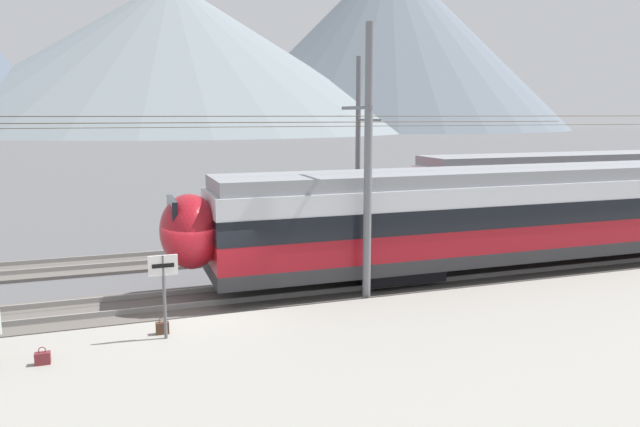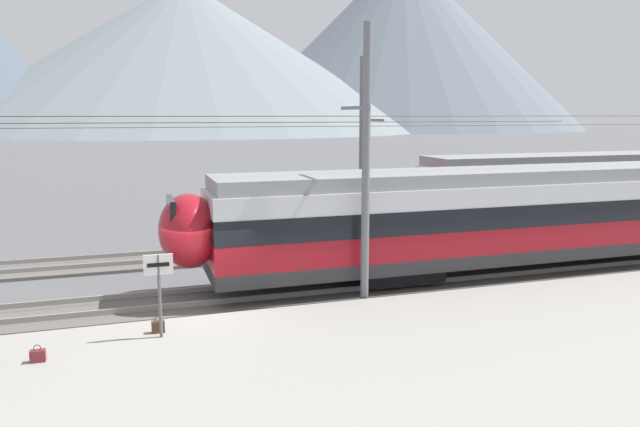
{
  "view_description": "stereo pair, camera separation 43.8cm",
  "coord_description": "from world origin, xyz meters",
  "px_view_note": "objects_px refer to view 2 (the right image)",
  "views": [
    {
      "loc": [
        -2.37,
        -16.35,
        5.74
      ],
      "look_at": [
        4.24,
        2.84,
        2.36
      ],
      "focal_mm": 33.42,
      "sensor_mm": 36.0,
      "label": 1
    },
    {
      "loc": [
        -1.96,
        -16.48,
        5.74
      ],
      "look_at": [
        4.24,
        2.84,
        2.36
      ],
      "focal_mm": 33.42,
      "sensor_mm": 36.0,
      "label": 2
    }
  ],
  "objects_px": {
    "handbag_beside_passenger": "(38,356)",
    "handbag_near_sign": "(158,327)",
    "train_near_platform": "(620,207)",
    "catenary_mast_mid": "(364,164)",
    "platform_sign": "(159,277)",
    "catenary_mast_far_side": "(363,146)"
  },
  "relations": [
    {
      "from": "platform_sign",
      "to": "handbag_beside_passenger",
      "type": "xyz_separation_m",
      "value": [
        -2.7,
        -0.7,
        -1.4
      ]
    },
    {
      "from": "train_near_platform",
      "to": "catenary_mast_far_side",
      "type": "distance_m",
      "value": 11.1
    },
    {
      "from": "catenary_mast_mid",
      "to": "handbag_beside_passenger",
      "type": "height_order",
      "value": "catenary_mast_mid"
    },
    {
      "from": "train_near_platform",
      "to": "catenary_mast_mid",
      "type": "relative_size",
      "value": 0.77
    },
    {
      "from": "catenary_mast_far_side",
      "to": "handbag_beside_passenger",
      "type": "distance_m",
      "value": 17.88
    },
    {
      "from": "handbag_near_sign",
      "to": "train_near_platform",
      "type": "bearing_deg",
      "value": 10.2
    },
    {
      "from": "catenary_mast_far_side",
      "to": "handbag_beside_passenger",
      "type": "height_order",
      "value": "catenary_mast_far_side"
    },
    {
      "from": "handbag_beside_passenger",
      "to": "catenary_mast_mid",
      "type": "bearing_deg",
      "value": 15.47
    },
    {
      "from": "train_near_platform",
      "to": "catenary_mast_mid",
      "type": "height_order",
      "value": "catenary_mast_mid"
    },
    {
      "from": "platform_sign",
      "to": "catenary_mast_far_side",
      "type": "bearing_deg",
      "value": 49.1
    },
    {
      "from": "catenary_mast_far_side",
      "to": "handbag_near_sign",
      "type": "relative_size",
      "value": 103.9
    },
    {
      "from": "catenary_mast_mid",
      "to": "handbag_near_sign",
      "type": "xyz_separation_m",
      "value": [
        -6.09,
        -1.38,
        -3.84
      ]
    },
    {
      "from": "catenary_mast_far_side",
      "to": "platform_sign",
      "type": "height_order",
      "value": "catenary_mast_far_side"
    },
    {
      "from": "train_near_platform",
      "to": "catenary_mast_mid",
      "type": "xyz_separation_m",
      "value": [
        -11.33,
        -1.76,
        2.08
      ]
    },
    {
      "from": "train_near_platform",
      "to": "handbag_near_sign",
      "type": "relative_size",
      "value": 79.76
    },
    {
      "from": "catenary_mast_far_side",
      "to": "handbag_near_sign",
      "type": "bearing_deg",
      "value": -131.94
    },
    {
      "from": "platform_sign",
      "to": "handbag_beside_passenger",
      "type": "height_order",
      "value": "platform_sign"
    },
    {
      "from": "handbag_beside_passenger",
      "to": "handbag_near_sign",
      "type": "bearing_deg",
      "value": 21.55
    },
    {
      "from": "catenary_mast_mid",
      "to": "platform_sign",
      "type": "distance_m",
      "value": 6.74
    },
    {
      "from": "platform_sign",
      "to": "handbag_near_sign",
      "type": "xyz_separation_m",
      "value": [
        -0.06,
        0.34,
        -1.38
      ]
    },
    {
      "from": "train_near_platform",
      "to": "catenary_mast_far_side",
      "type": "relative_size",
      "value": 0.77
    },
    {
      "from": "catenary_mast_far_side",
      "to": "platform_sign",
      "type": "bearing_deg",
      "value": -130.9
    }
  ]
}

